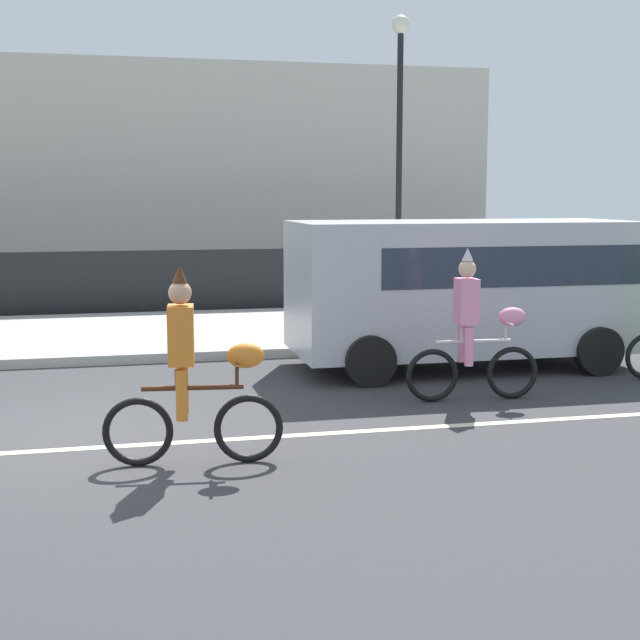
{
  "coord_description": "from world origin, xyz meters",
  "views": [
    {
      "loc": [
        0.65,
        -9.62,
        2.58
      ],
      "look_at": [
        3.13,
        1.2,
        1.0
      ],
      "focal_mm": 50.0,
      "sensor_mm": 36.0,
      "label": 1
    }
  ],
  "objects_px": {
    "parade_cyclist_pink": "(475,334)",
    "parked_van_silver": "(467,282)",
    "parade_cyclist_orange": "(194,378)",
    "street_lamp_post": "(400,121)"
  },
  "relations": [
    {
      "from": "parade_cyclist_pink",
      "to": "parked_van_silver",
      "type": "xyz_separation_m",
      "value": [
        0.73,
        2.07,
        0.44
      ]
    },
    {
      "from": "parked_van_silver",
      "to": "parade_cyclist_orange",
      "type": "bearing_deg",
      "value": -137.74
    },
    {
      "from": "parade_cyclist_orange",
      "to": "street_lamp_post",
      "type": "bearing_deg",
      "value": 61.01
    },
    {
      "from": "parked_van_silver",
      "to": "street_lamp_post",
      "type": "xyz_separation_m",
      "value": [
        0.48,
        4.78,
        2.71
      ]
    },
    {
      "from": "parade_cyclist_orange",
      "to": "parade_cyclist_pink",
      "type": "bearing_deg",
      "value": 27.59
    },
    {
      "from": "parade_cyclist_orange",
      "to": "parade_cyclist_pink",
      "type": "relative_size",
      "value": 1.0
    },
    {
      "from": "parade_cyclist_pink",
      "to": "parked_van_silver",
      "type": "relative_size",
      "value": 0.38
    },
    {
      "from": "parade_cyclist_orange",
      "to": "parade_cyclist_pink",
      "type": "distance_m",
      "value": 4.11
    },
    {
      "from": "parade_cyclist_pink",
      "to": "parked_van_silver",
      "type": "distance_m",
      "value": 2.24
    },
    {
      "from": "parade_cyclist_orange",
      "to": "parked_van_silver",
      "type": "bearing_deg",
      "value": 42.26
    }
  ]
}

